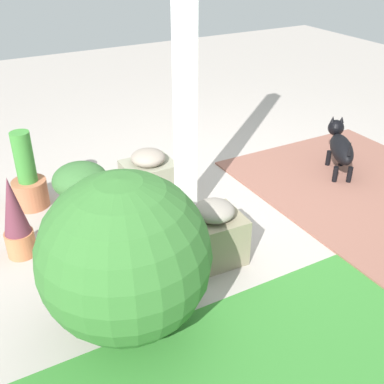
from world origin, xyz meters
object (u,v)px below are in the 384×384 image
(stone_planter_nearest, at_px, (149,173))
(terracotta_pot_tall, at_px, (28,181))
(dog, at_px, (340,146))
(terracotta_pot_broad, at_px, (81,189))
(terracotta_pot_spiky, at_px, (15,219))
(stone_planter_mid, at_px, (214,233))
(round_shrub, at_px, (125,257))
(porch_pillar, at_px, (185,61))

(stone_planter_nearest, height_order, terracotta_pot_tall, terracotta_pot_tall)
(dog, bearing_deg, terracotta_pot_broad, -8.40)
(terracotta_pot_spiky, bearing_deg, stone_planter_mid, 149.02)
(terracotta_pot_tall, xyz_separation_m, terracotta_pot_broad, (-0.32, 0.43, 0.05))
(stone_planter_nearest, relative_size, terracotta_pot_spiky, 0.70)
(round_shrub, bearing_deg, stone_planter_mid, -158.97)
(terracotta_pot_tall, bearing_deg, stone_planter_nearest, 165.75)
(terracotta_pot_tall, bearing_deg, porch_pillar, 147.84)
(stone_planter_nearest, relative_size, round_shrub, 0.45)
(round_shrub, xyz_separation_m, terracotta_pot_tall, (0.21, -1.65, -0.25))
(round_shrub, bearing_deg, stone_planter_nearest, -118.56)
(terracotta_pot_tall, height_order, dog, terracotta_pot_tall)
(stone_planter_nearest, height_order, stone_planter_mid, stone_planter_mid)
(terracotta_pot_broad, relative_size, dog, 0.78)
(porch_pillar, distance_m, terracotta_pot_spiky, 1.62)
(stone_planter_mid, height_order, round_shrub, round_shrub)
(terracotta_pot_broad, bearing_deg, porch_pillar, 161.61)
(round_shrub, height_order, dog, round_shrub)
(terracotta_pot_broad, xyz_separation_m, dog, (-2.38, 0.35, -0.02))
(porch_pillar, bearing_deg, dog, 176.75)
(porch_pillar, xyz_separation_m, terracotta_pot_broad, (0.78, -0.26, -0.95))
(terracotta_pot_tall, bearing_deg, stone_planter_mid, 125.35)
(stone_planter_mid, height_order, terracotta_pot_broad, terracotta_pot_broad)
(porch_pillar, relative_size, terracotta_pot_tall, 3.71)
(porch_pillar, bearing_deg, terracotta_pot_spiky, -1.83)
(stone_planter_mid, height_order, dog, dog)
(stone_planter_mid, xyz_separation_m, terracotta_pot_tall, (0.96, -1.36, 0.02))
(round_shrub, bearing_deg, terracotta_pot_spiky, -66.91)
(stone_planter_nearest, xyz_separation_m, stone_planter_mid, (0.01, 1.11, 0.03))
(stone_planter_mid, bearing_deg, porch_pillar, -101.65)
(stone_planter_mid, relative_size, terracotta_pot_tall, 0.69)
(round_shrub, relative_size, terracotta_pot_broad, 1.96)
(dog, bearing_deg, terracotta_pot_spiky, -2.61)
(round_shrub, distance_m, terracotta_pot_broad, 1.24)
(stone_planter_mid, relative_size, dog, 0.73)
(porch_pillar, relative_size, dog, 3.92)
(stone_planter_nearest, bearing_deg, round_shrub, 61.44)
(porch_pillar, xyz_separation_m, stone_planter_mid, (0.14, 0.67, -1.02))
(terracotta_pot_spiky, distance_m, terracotta_pot_tall, 0.69)
(round_shrub, xyz_separation_m, terracotta_pot_broad, (-0.11, -1.22, -0.20))
(terracotta_pot_spiky, xyz_separation_m, terracotta_pot_broad, (-0.54, -0.22, -0.01))
(stone_planter_nearest, height_order, terracotta_pot_broad, terracotta_pot_broad)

